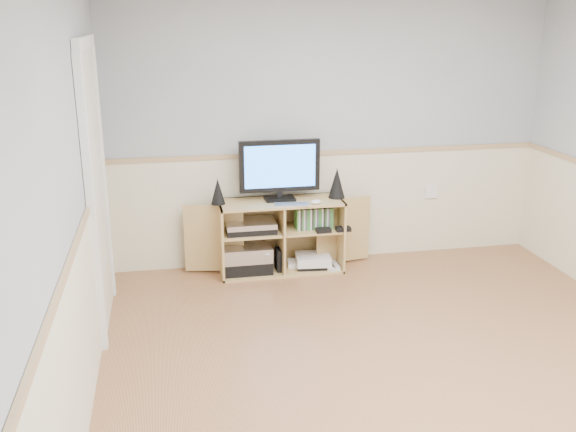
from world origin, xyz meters
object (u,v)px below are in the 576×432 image
(media_cabinet, at_px, (280,234))
(keyboard, at_px, (292,205))
(game_consoles, at_px, (312,261))
(monitor, at_px, (280,168))

(media_cabinet, xyz_separation_m, keyboard, (0.07, -0.19, 0.32))
(media_cabinet, relative_size, game_consoles, 3.75)
(media_cabinet, relative_size, keyboard, 5.83)
(keyboard, distance_m, game_consoles, 0.64)
(media_cabinet, distance_m, game_consoles, 0.39)
(media_cabinet, xyz_separation_m, monitor, (0.00, -0.00, 0.61))
(game_consoles, bearing_deg, monitor, 167.88)
(media_cabinet, height_order, monitor, monitor)
(keyboard, xyz_separation_m, game_consoles, (0.21, 0.13, -0.59))
(monitor, bearing_deg, keyboard, -69.55)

